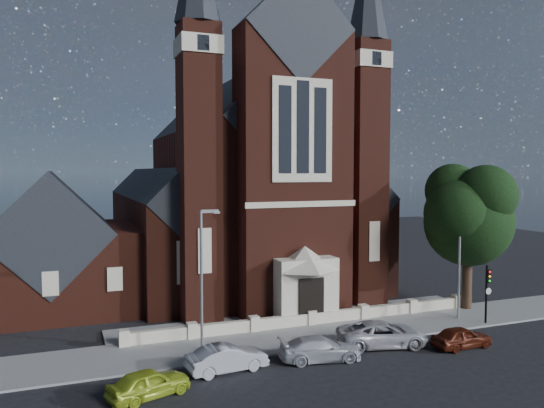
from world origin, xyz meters
The scene contains 15 objects.
ground centered at (0.00, 15.00, 0.00)m, with size 120.00×120.00×0.00m, color black.
pavement_strip centered at (0.00, 4.50, 0.00)m, with size 60.00×5.00×0.12m, color gray.
forecourt_paving centered at (0.00, 8.50, 0.00)m, with size 26.00×3.00×0.14m, color gray.
forecourt_wall centered at (0.00, 6.50, 0.00)m, with size 24.00×0.40×0.90m, color #B1A58D.
church centered at (0.00, 22.94, 8.19)m, with size 20.01×34.90×29.20m.
parish_hall centered at (-16.00, 18.00, 4.01)m, with size 12.00×12.20×10.24m.
street_tree centered at (12.60, 5.71, 6.96)m, with size 6.40×6.60×10.70m.
street_lamp_left centered at (-7.91, 4.00, 4.60)m, with size 1.16×0.22×8.09m.
street_lamp_right centered at (10.09, 4.00, 4.60)m, with size 1.16×0.22×8.09m.
traffic_signal centered at (11.00, 2.43, 2.58)m, with size 0.28×0.42×4.00m.
car_lime_van centered at (-11.66, -0.89, 0.65)m, with size 1.54×3.82×1.30m, color #A3B824.
car_silver_a centered at (-7.48, 0.81, 0.69)m, with size 1.45×4.17×1.37m, color #B0B1B8.
car_silver_b centered at (-2.34, 0.47, 0.65)m, with size 1.81×4.46×1.30m, color #B6B8BF.
car_white_suv centered at (2.12, 1.23, 0.73)m, with size 2.43×5.27×1.47m, color silver.
car_dark_red centered at (6.22, -0.66, 0.63)m, with size 1.48×3.67×1.25m, color #511B0D.
Camera 1 is at (-15.02, -24.71, 10.21)m, focal length 35.00 mm.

